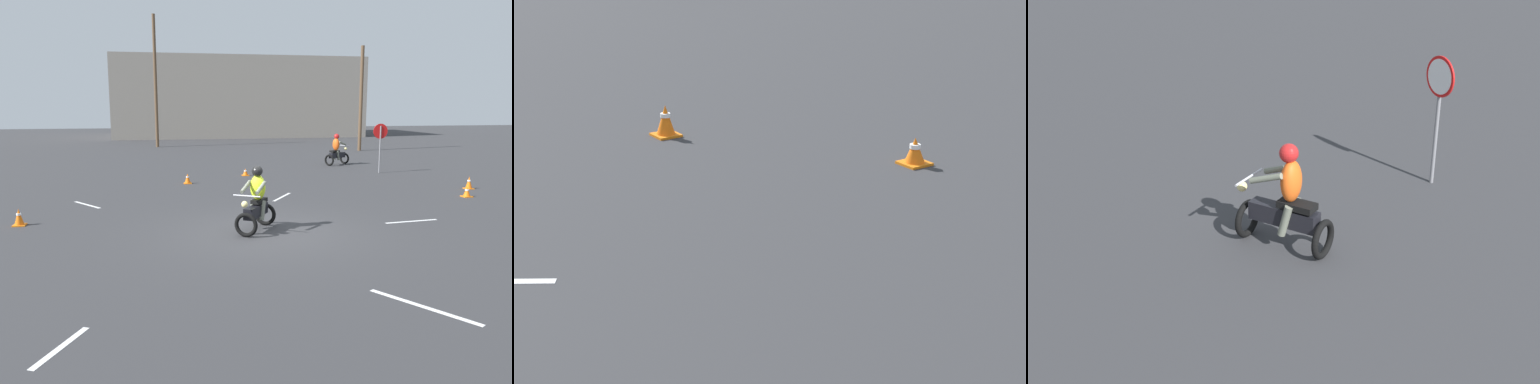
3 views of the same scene
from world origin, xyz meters
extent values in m
torus|color=black|center=(7.28, 13.61, 0.30)|extent=(0.40, 0.56, 0.60)
torus|color=black|center=(6.18, 12.92, 0.30)|extent=(0.40, 0.56, 0.60)
cube|color=black|center=(6.73, 13.27, 0.52)|extent=(1.06, 0.78, 0.28)
cube|color=black|center=(6.54, 13.15, 0.74)|extent=(0.61, 0.52, 0.10)
cylinder|color=silver|center=(7.24, 13.58, 1.00)|extent=(0.40, 0.61, 0.04)
sphere|color=#F2E08C|center=(7.35, 13.65, 0.82)|extent=(0.22, 0.22, 0.16)
ellipsoid|color=#EA5919|center=(6.63, 13.20, 1.10)|extent=(0.45, 0.49, 0.64)
cylinder|color=slate|center=(6.99, 13.19, 1.15)|extent=(0.51, 0.36, 0.27)
cylinder|color=slate|center=(6.78, 13.53, 1.15)|extent=(0.51, 0.36, 0.27)
cylinder|color=slate|center=(6.72, 13.09, 0.52)|extent=(0.27, 0.23, 0.51)
cylinder|color=slate|center=(6.57, 13.33, 0.52)|extent=(0.27, 0.23, 0.51)
sphere|color=red|center=(6.66, 13.22, 1.52)|extent=(0.39, 0.39, 0.28)
cylinder|color=slate|center=(7.56, 9.84, 1.10)|extent=(0.07, 0.07, 2.20)
cylinder|color=red|center=(7.56, 9.86, 1.95)|extent=(0.70, 0.03, 0.70)
cylinder|color=white|center=(7.56, 9.88, 1.95)|extent=(0.60, 0.01, 0.60)
camera|label=1|loc=(-2.61, -11.89, 3.14)|focal=35.00mm
camera|label=2|loc=(9.53, 2.48, 3.53)|focal=70.00mm
camera|label=3|loc=(-1.51, 17.60, 5.27)|focal=50.00mm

